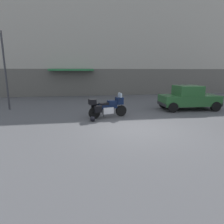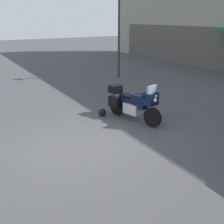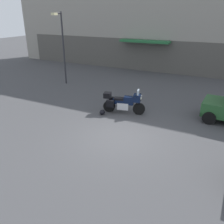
# 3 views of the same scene
# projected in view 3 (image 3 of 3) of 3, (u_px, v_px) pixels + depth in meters

# --- Properties ---
(ground_plane) EXTENTS (80.00, 80.00, 0.00)m
(ground_plane) POSITION_uv_depth(u_px,v_px,m) (120.00, 137.00, 10.40)
(ground_plane) COLOR #424244
(building_facade_rear) EXTENTS (35.44, 3.40, 11.66)m
(building_facade_rear) POSITION_uv_depth(u_px,v_px,m) (191.00, 2.00, 19.45)
(building_facade_rear) COLOR gray
(building_facade_rear) RESTS_ON ground
(motorcycle) EXTENTS (2.23, 1.02, 1.36)m
(motorcycle) POSITION_uv_depth(u_px,v_px,m) (123.00, 102.00, 12.62)
(motorcycle) COLOR black
(motorcycle) RESTS_ON ground
(helmet) EXTENTS (0.28, 0.28, 0.28)m
(helmet) POSITION_uv_depth(u_px,v_px,m) (102.00, 112.00, 12.58)
(helmet) COLOR black
(helmet) RESTS_ON ground
(streetlamp_curbside) EXTENTS (0.28, 0.94, 5.08)m
(streetlamp_curbside) POSITION_uv_depth(u_px,v_px,m) (62.00, 42.00, 16.90)
(streetlamp_curbside) COLOR #2D2D33
(streetlamp_curbside) RESTS_ON ground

